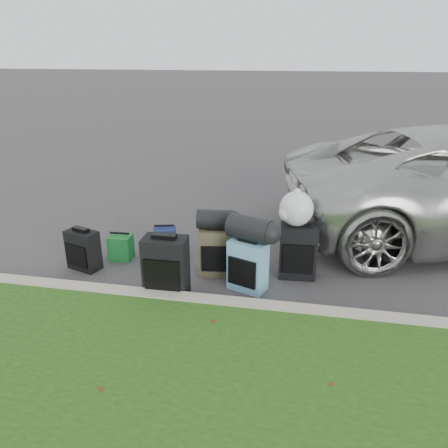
% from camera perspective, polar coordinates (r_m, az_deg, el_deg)
% --- Properties ---
extents(ground, '(120.00, 120.00, 0.00)m').
position_cam_1_polar(ground, '(5.77, 0.61, -5.87)').
color(ground, '#383535').
rests_on(ground, ground).
extents(curb, '(120.00, 0.18, 0.15)m').
position_cam_1_polar(curb, '(4.88, -1.48, -10.44)').
color(curb, '#9E937F').
rests_on(curb, ground).
extents(suitcase_small_black, '(0.47, 0.35, 0.52)m').
position_cam_1_polar(suitcase_small_black, '(5.97, -17.90, -3.25)').
color(suitcase_small_black, black).
rests_on(suitcase_small_black, ground).
extents(suitcase_large_black_left, '(0.50, 0.31, 0.72)m').
position_cam_1_polar(suitcase_large_black_left, '(5.09, -7.60, -5.56)').
color(suitcase_large_black_left, black).
rests_on(suitcase_large_black_left, ground).
extents(suitcase_olive, '(0.48, 0.34, 0.61)m').
position_cam_1_polar(suitcase_olive, '(5.54, -0.94, -3.61)').
color(suitcase_olive, '#383423').
rests_on(suitcase_olive, ground).
extents(suitcase_teal, '(0.50, 0.39, 0.62)m').
position_cam_1_polar(suitcase_teal, '(5.18, 3.12, -5.44)').
color(suitcase_teal, teal).
rests_on(suitcase_teal, ground).
extents(suitcase_large_black_right, '(0.47, 0.29, 0.69)m').
position_cam_1_polar(suitcase_large_black_right, '(5.52, 9.64, -3.55)').
color(suitcase_large_black_right, black).
rests_on(suitcase_large_black_right, ground).
extents(tote_green, '(0.31, 0.25, 0.34)m').
position_cam_1_polar(tote_green, '(6.14, -13.31, -2.97)').
color(tote_green, '#19702C').
rests_on(tote_green, ground).
extents(tote_navy, '(0.36, 0.31, 0.33)m').
position_cam_1_polar(tote_navy, '(6.30, -7.72, -1.94)').
color(tote_navy, navy).
rests_on(tote_navy, ground).
extents(duffel_left, '(0.47, 0.29, 0.24)m').
position_cam_1_polar(duffel_left, '(5.39, -1.16, 0.61)').
color(duffel_left, black).
rests_on(duffel_left, suitcase_olive).
extents(duffel_right, '(0.58, 0.45, 0.29)m').
position_cam_1_polar(duffel_right, '(5.04, 3.40, -0.59)').
color(duffel_right, black).
rests_on(duffel_right, suitcase_teal).
extents(trash_bag, '(0.41, 0.41, 0.41)m').
position_cam_1_polar(trash_bag, '(5.35, 9.44, 1.98)').
color(trash_bag, silver).
rests_on(trash_bag, suitcase_large_black_right).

